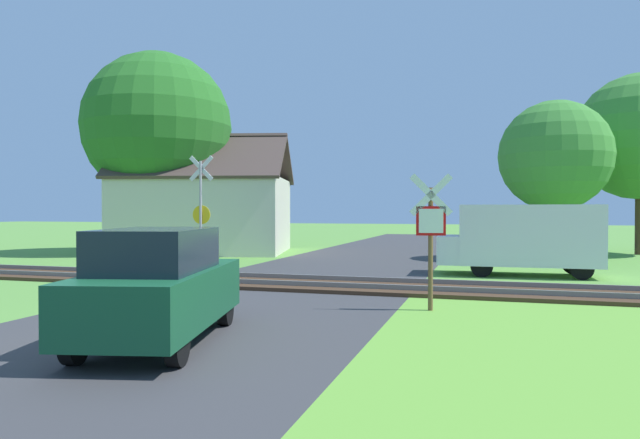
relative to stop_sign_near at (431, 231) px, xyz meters
name	(u,v)px	position (x,y,z in m)	size (l,w,h in m)	color
ground_plane	(139,344)	(-4.03, -4.24, -1.64)	(160.00, 160.00, 0.00)	#5B933D
road_asphalt	(201,320)	(-4.03, -2.24, -1.64)	(6.74, 80.00, 0.01)	#38383A
rail_track	(292,283)	(-4.03, 2.94, -1.59)	(60.00, 2.60, 0.22)	#422D1E
stop_sign_near	(431,231)	(0.00, 0.00, 0.00)	(0.87, 0.21, 2.82)	brown
crossing_sign_far	(201,207)	(-8.20, 5.51, 0.52)	(0.88, 0.14, 3.92)	#9E9EA5
house	(206,212)	(-12.31, 13.64, 0.34)	(9.46, 8.29, 5.86)	beige
tree_left	(157,127)	(-14.35, 12.61, 4.49)	(7.18, 7.18, 9.73)	#513823
tree_right	(555,156)	(3.80, 13.75, 2.70)	(4.59, 4.59, 6.64)	#513823
mail_truck	(523,236)	(2.18, 7.28, -0.41)	(4.94, 2.00, 2.24)	white
parked_car	(160,286)	(-3.76, -4.07, -0.75)	(2.48, 4.26, 1.78)	#144C2D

